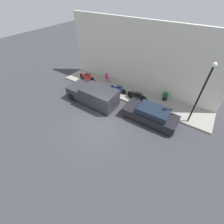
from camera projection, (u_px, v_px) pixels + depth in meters
ground_plane at (98, 125)px, 11.88m from camera, size 60.00×60.00×0.00m
sidewalk at (129, 93)px, 15.05m from camera, size 2.69×15.26×0.14m
building_facade at (140, 58)px, 13.91m from camera, size 0.30×15.26×6.34m
parked_car at (151, 114)px, 11.86m from camera, size 1.72×4.31×1.31m
delivery_van at (93, 95)px, 13.52m from camera, size 1.92×4.80×1.64m
motorcycle_black at (137, 96)px, 13.84m from camera, size 0.30×2.03×0.84m
motorcycle_blue at (118, 89)px, 14.85m from camera, size 0.30×1.77×0.72m
motorcycle_red at (87, 77)px, 16.44m from camera, size 0.30×2.08×0.88m
streetlamp at (203, 89)px, 9.99m from camera, size 0.31×0.31×4.89m
potted_plant at (165, 96)px, 13.84m from camera, size 0.53×0.53×0.82m
cafe_chair at (107, 77)px, 16.43m from camera, size 0.40×0.40×0.87m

